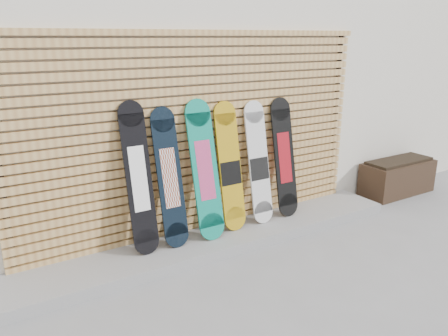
% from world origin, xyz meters
% --- Properties ---
extents(ground, '(80.00, 80.00, 0.00)m').
position_xyz_m(ground, '(0.00, 0.00, 0.00)').
color(ground, gray).
rests_on(ground, ground).
extents(building, '(12.00, 5.00, 3.60)m').
position_xyz_m(building, '(0.50, 3.50, 1.80)').
color(building, beige).
rests_on(building, ground).
extents(concrete_step, '(4.60, 0.70, 0.12)m').
position_xyz_m(concrete_step, '(-0.15, 0.68, 0.06)').
color(concrete_step, gray).
rests_on(concrete_step, ground).
extents(slat_wall, '(4.26, 0.08, 2.29)m').
position_xyz_m(slat_wall, '(-0.15, 0.97, 1.21)').
color(slat_wall, tan).
rests_on(slat_wall, ground).
extents(planter_box, '(1.14, 0.48, 0.52)m').
position_xyz_m(planter_box, '(2.96, 0.72, 0.25)').
color(planter_box, black).
rests_on(planter_box, ground).
extents(snowboard_0, '(0.26, 0.31, 1.53)m').
position_xyz_m(snowboard_0, '(-0.98, 0.79, 0.88)').
color(snowboard_0, black).
rests_on(snowboard_0, concrete_step).
extents(snowboard_1, '(0.26, 0.33, 1.44)m').
position_xyz_m(snowboard_1, '(-0.65, 0.78, 0.84)').
color(snowboard_1, black).
rests_on(snowboard_1, concrete_step).
extents(snowboard_2, '(0.30, 0.37, 1.49)m').
position_xyz_m(snowboard_2, '(-0.25, 0.76, 0.86)').
color(snowboard_2, '#0D826C').
rests_on(snowboard_2, concrete_step).
extents(snowboard_3, '(0.27, 0.30, 1.44)m').
position_xyz_m(snowboard_3, '(0.09, 0.79, 0.83)').
color(snowboard_3, '#B88E13').
rests_on(snowboard_3, concrete_step).
extents(snowboard_4, '(0.26, 0.30, 1.41)m').
position_xyz_m(snowboard_4, '(0.48, 0.79, 0.81)').
color(snowboard_4, silver).
rests_on(snowboard_4, concrete_step).
extents(snowboard_5, '(0.28, 0.30, 1.42)m').
position_xyz_m(snowboard_5, '(0.86, 0.79, 0.83)').
color(snowboard_5, black).
rests_on(snowboard_5, concrete_step).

